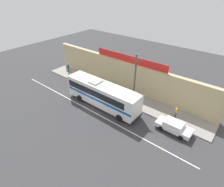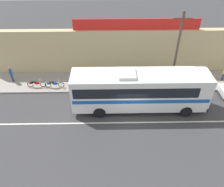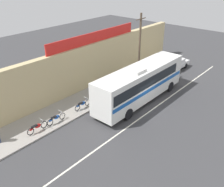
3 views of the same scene
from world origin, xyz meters
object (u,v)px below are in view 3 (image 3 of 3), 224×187
Objects in this scene: motorcycle_red at (37,127)px; motorcycle_blue at (82,104)px; parked_car at (176,64)px; utility_pole at (139,48)px; intercity_bus at (140,82)px; pedestrian_by_curb at (156,59)px; pedestrian_far_left at (120,77)px; motorcycle_orange at (56,118)px.

motorcycle_red is 4.92m from motorcycle_blue.
parked_car is 2.24× the size of motorcycle_red.
parked_car is at bearing -10.76° from utility_pole.
pedestrian_by_curb is (9.33, 4.03, -1.03)m from intercity_bus.
parked_car is 2.42× the size of pedestrian_far_left.
pedestrian_far_left is (6.07, 0.41, 0.60)m from motorcycle_blue.
motorcycle_blue is (-8.40, 0.37, -3.54)m from utility_pole.
motorcycle_orange is 1.23× the size of pedestrian_by_curb.
motorcycle_red is 0.98× the size of motorcycle_orange.
utility_pole is 3.82m from pedestrian_far_left.
pedestrian_by_curb is (-0.79, 2.58, 0.30)m from parked_car.
motorcycle_orange is at bearing 175.06° from parked_car.
parked_car is at bearing -4.79° from motorcycle_red.
utility_pole reaches higher than intercity_bus.
intercity_bus is at bearing -17.65° from motorcycle_red.
utility_pole is 13.78m from motorcycle_red.
parked_car is 9.16m from pedestrian_far_left.
parked_car reaches higher than motorcycle_orange.
parked_car is 18.17m from motorcycle_orange.
pedestrian_by_curb reaches higher than motorcycle_red.
motorcycle_blue is at bearing 173.82° from parked_car.
motorcycle_blue is at bearing 177.48° from utility_pole.
utility_pole is (3.52, 2.70, 2.03)m from intercity_bus.
motorcycle_red is at bearing 176.61° from motorcycle_orange.
motorcycle_orange is 9.21m from pedestrian_far_left.
intercity_bus is at bearing -171.87° from parked_car.
intercity_bus reaches higher than pedestrian_far_left.
motorcycle_blue is (-15.00, 1.62, -0.17)m from parked_car.
motorcycle_red is 1.82m from motorcycle_orange.
intercity_bus is 2.73× the size of parked_car.
motorcycle_orange is (-18.11, 1.56, -0.17)m from parked_car.
motorcycle_red is 0.99× the size of motorcycle_blue.
pedestrian_far_left reaches higher than motorcycle_red.
intercity_bus is 6.05× the size of motorcycle_blue.
pedestrian_by_curb is at bearing 106.93° from parked_car.
utility_pole is at bearing -18.53° from pedestrian_far_left.
utility_pole reaches higher than pedestrian_by_curb.
parked_car is 15.08m from motorcycle_blue.
parked_car is 2.72m from pedestrian_by_curb.
utility_pole is 4.05× the size of motorcycle_red.
parked_car is at bearing 8.13° from intercity_bus.
utility_pole reaches higher than motorcycle_red.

